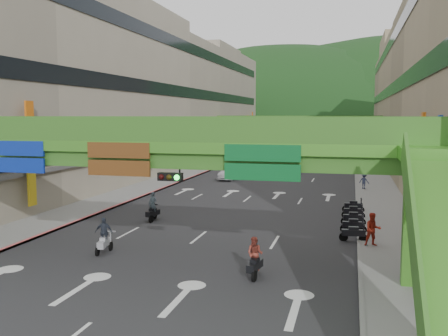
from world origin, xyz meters
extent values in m
plane|color=black|center=(0.00, 0.00, 0.00)|extent=(320.00, 320.00, 0.00)
cube|color=#28282B|center=(0.00, 50.00, 0.01)|extent=(18.00, 140.00, 0.02)
cube|color=gray|center=(-11.00, 50.00, 0.07)|extent=(4.00, 140.00, 0.15)
cube|color=gray|center=(11.00, 50.00, 0.07)|extent=(4.00, 140.00, 0.15)
cube|color=#CC5959|center=(-9.10, 50.00, 0.09)|extent=(0.20, 140.00, 0.18)
cube|color=gray|center=(9.10, 50.00, 0.09)|extent=(0.20, 140.00, 0.18)
cube|color=#9E937F|center=(-19.00, 50.00, 9.50)|extent=(12.00, 95.00, 19.00)
cube|color=black|center=(-12.95, 50.00, 4.20)|extent=(0.08, 90.25, 1.40)
cube|color=black|center=(-12.95, 50.00, 10.20)|extent=(0.08, 90.25, 1.40)
cube|color=black|center=(-12.95, 50.00, 16.20)|extent=(0.08, 90.25, 1.40)
cube|color=gray|center=(19.00, 50.00, 9.50)|extent=(12.00, 95.00, 19.00)
cube|color=black|center=(12.95, 50.00, 4.20)|extent=(0.08, 90.25, 1.40)
cube|color=black|center=(12.95, 50.00, 10.20)|extent=(0.08, 90.25, 1.40)
cube|color=black|center=(12.95, 50.00, 16.20)|extent=(0.08, 90.25, 1.40)
cube|color=#4C9E2D|center=(0.00, 6.00, 5.75)|extent=(28.00, 2.20, 0.50)
cube|color=#387223|center=(0.00, 6.00, 5.15)|extent=(28.00, 1.76, 0.70)
cube|color=#4C9E2D|center=(11.00, 6.00, 2.40)|extent=(0.60, 0.60, 4.80)
cube|color=#387223|center=(0.00, 4.96, 6.55)|extent=(28.00, 0.12, 1.10)
cube|color=#387223|center=(0.00, 7.04, 6.55)|extent=(28.00, 0.12, 1.10)
cube|color=navy|center=(-6.50, 4.92, 5.15)|extent=(2.40, 0.12, 1.50)
cube|color=#593314|center=(-1.50, 4.92, 5.15)|extent=(3.00, 0.12, 1.50)
cube|color=#0C5926|center=(5.00, 4.92, 5.15)|extent=(3.20, 0.12, 1.50)
cube|color=black|center=(1.00, 4.77, 4.50)|extent=(1.10, 0.28, 0.35)
cube|color=#4C9E2D|center=(0.00, 65.00, 5.75)|extent=(28.00, 2.20, 0.50)
cube|color=#387223|center=(0.00, 65.00, 5.15)|extent=(28.00, 1.76, 0.70)
cube|color=#4C9E2D|center=(-11.00, 65.00, 2.40)|extent=(0.60, 0.60, 4.80)
cube|color=#4C9E2D|center=(11.00, 65.00, 2.40)|extent=(0.60, 0.60, 4.80)
cube|color=#387223|center=(0.00, 63.96, 6.55)|extent=(28.00, 0.12, 1.10)
cube|color=#387223|center=(0.00, 66.04, 6.55)|extent=(28.00, 0.12, 1.10)
ellipsoid|color=#1C4419|center=(-15.00, 160.00, 0.00)|extent=(168.00, 140.00, 112.00)
ellipsoid|color=#1C4419|center=(25.00, 180.00, 0.00)|extent=(208.00, 176.00, 128.00)
cylinder|color=black|center=(0.00, 30.00, 6.20)|extent=(26.00, 0.03, 0.03)
cone|color=red|center=(-12.50, 30.00, 5.95)|extent=(0.36, 0.36, 0.40)
cone|color=gold|center=(-10.23, 30.00, 5.95)|extent=(0.36, 0.36, 0.40)
cone|color=#193FB2|center=(-7.95, 30.00, 5.95)|extent=(0.36, 0.36, 0.40)
cone|color=silver|center=(-5.68, 30.00, 5.95)|extent=(0.36, 0.36, 0.40)
cone|color=#198C33|center=(-3.41, 30.00, 5.95)|extent=(0.36, 0.36, 0.40)
cone|color=orange|center=(-1.14, 30.00, 5.95)|extent=(0.36, 0.36, 0.40)
cone|color=red|center=(1.14, 30.00, 5.95)|extent=(0.36, 0.36, 0.40)
cone|color=gold|center=(3.41, 30.00, 5.95)|extent=(0.36, 0.36, 0.40)
cone|color=#193FB2|center=(5.68, 30.00, 5.95)|extent=(0.36, 0.36, 0.40)
cone|color=silver|center=(7.95, 30.00, 5.95)|extent=(0.36, 0.36, 0.40)
cone|color=#198C33|center=(10.23, 30.00, 5.95)|extent=(0.36, 0.36, 0.40)
cone|color=orange|center=(12.50, 30.00, 5.95)|extent=(0.36, 0.36, 0.40)
cube|color=black|center=(-4.38, 15.64, 0.55)|extent=(0.58, 1.34, 0.35)
cube|color=black|center=(-4.38, 15.64, 0.80)|extent=(0.40, 0.60, 0.18)
cube|color=black|center=(-4.48, 16.18, 1.05)|extent=(0.55, 0.16, 0.06)
cylinder|color=black|center=(-4.48, 16.18, 0.25)|extent=(0.19, 0.51, 0.50)
cylinder|color=black|center=(-4.28, 15.10, 0.25)|extent=(0.19, 0.51, 0.50)
imported|color=#43505C|center=(-4.38, 15.64, 1.17)|extent=(0.66, 0.50, 1.64)
cube|color=black|center=(4.58, 5.67, 0.55)|extent=(0.54, 1.34, 0.35)
cube|color=black|center=(4.58, 5.67, 0.80)|extent=(0.38, 0.59, 0.18)
cube|color=black|center=(4.50, 6.21, 1.05)|extent=(0.55, 0.14, 0.06)
cylinder|color=black|center=(4.50, 6.21, 0.25)|extent=(0.17, 0.51, 0.50)
cylinder|color=black|center=(4.66, 5.12, 0.25)|extent=(0.17, 0.51, 0.50)
imported|color=maroon|center=(4.58, 5.67, 1.10)|extent=(0.80, 0.66, 1.49)
cube|color=#96989E|center=(-3.75, 7.58, 0.55)|extent=(0.57, 1.34, 0.35)
cube|color=#96989E|center=(-3.75, 7.58, 0.80)|extent=(0.39, 0.59, 0.18)
cube|color=#96989E|center=(-3.66, 8.12, 1.05)|extent=(0.55, 0.15, 0.06)
cylinder|color=black|center=(-3.66, 8.12, 0.25)|extent=(0.18, 0.51, 0.50)
cylinder|color=black|center=(-3.85, 7.03, 0.25)|extent=(0.18, 0.51, 0.50)
imported|color=#2B313F|center=(-3.75, 7.58, 1.13)|extent=(0.96, 0.53, 1.55)
cube|color=maroon|center=(-0.05, 51.10, 0.55)|extent=(0.36, 1.30, 0.35)
cube|color=maroon|center=(-0.05, 51.10, 0.80)|extent=(0.30, 0.55, 0.18)
cube|color=maroon|center=(-0.05, 51.65, 1.05)|extent=(0.55, 0.06, 0.06)
cylinder|color=black|center=(-0.05, 51.65, 0.25)|extent=(0.10, 0.50, 0.50)
cylinder|color=black|center=(-0.04, 50.55, 0.25)|extent=(0.10, 0.50, 0.50)
imported|color=#46484E|center=(-0.05, 51.10, 1.12)|extent=(0.75, 0.49, 1.53)
cube|color=black|center=(8.80, 13.20, 0.55)|extent=(1.33, 0.49, 0.35)
cube|color=black|center=(8.80, 13.20, 0.80)|extent=(0.58, 0.36, 0.18)
cube|color=black|center=(9.35, 13.14, 1.05)|extent=(0.12, 0.55, 0.06)
cylinder|color=black|center=(9.35, 13.14, 0.25)|extent=(0.51, 0.15, 0.50)
cylinder|color=black|center=(8.25, 13.25, 0.25)|extent=(0.51, 0.15, 0.50)
cube|color=black|center=(8.80, 15.40, 0.55)|extent=(1.33, 0.49, 0.35)
cube|color=black|center=(8.80, 15.40, 0.80)|extent=(0.58, 0.36, 0.18)
cube|color=black|center=(9.35, 15.34, 1.05)|extent=(0.12, 0.55, 0.06)
cylinder|color=black|center=(9.35, 15.34, 0.25)|extent=(0.51, 0.15, 0.50)
cylinder|color=black|center=(8.25, 15.45, 0.25)|extent=(0.51, 0.15, 0.50)
cube|color=black|center=(8.80, 17.60, 0.55)|extent=(1.33, 0.49, 0.35)
cube|color=black|center=(8.80, 17.60, 0.80)|extent=(0.58, 0.36, 0.18)
cube|color=black|center=(9.35, 17.54, 1.05)|extent=(0.12, 0.55, 0.06)
cylinder|color=black|center=(9.35, 17.54, 0.25)|extent=(0.51, 0.15, 0.50)
cylinder|color=black|center=(8.25, 17.65, 0.25)|extent=(0.51, 0.15, 0.50)
cube|color=black|center=(8.80, 19.80, 0.55)|extent=(1.33, 0.49, 0.35)
cube|color=black|center=(8.80, 19.80, 0.80)|extent=(0.58, 0.36, 0.18)
cube|color=black|center=(9.35, 19.74, 1.05)|extent=(0.12, 0.55, 0.06)
cylinder|color=black|center=(9.35, 19.74, 0.25)|extent=(0.51, 0.15, 0.50)
cylinder|color=black|center=(8.25, 19.85, 0.25)|extent=(0.51, 0.15, 0.50)
cube|color=black|center=(8.80, 22.00, 0.55)|extent=(1.33, 0.49, 0.35)
cube|color=black|center=(8.80, 22.00, 0.80)|extent=(0.58, 0.36, 0.18)
cube|color=black|center=(9.35, 21.94, 1.05)|extent=(0.12, 0.55, 0.06)
cylinder|color=black|center=(9.35, 21.94, 0.25)|extent=(0.51, 0.15, 0.50)
cylinder|color=black|center=(8.25, 22.05, 0.25)|extent=(0.51, 0.15, 0.50)
imported|color=#B4B6BD|center=(-4.55, 38.05, 0.70)|extent=(1.75, 4.33, 1.40)
imported|color=gold|center=(-1.36, 46.01, 0.65)|extent=(2.15, 4.03, 1.30)
imported|color=#B62919|center=(9.80, 12.08, 0.90)|extent=(1.00, 0.86, 1.79)
imported|color=#21232A|center=(11.93, 8.43, 0.76)|extent=(0.96, 0.58, 1.52)
imported|color=#2F3553|center=(9.80, 33.67, 0.76)|extent=(0.83, 0.71, 1.52)
camera|label=1|loc=(8.59, -15.38, 7.15)|focal=40.00mm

